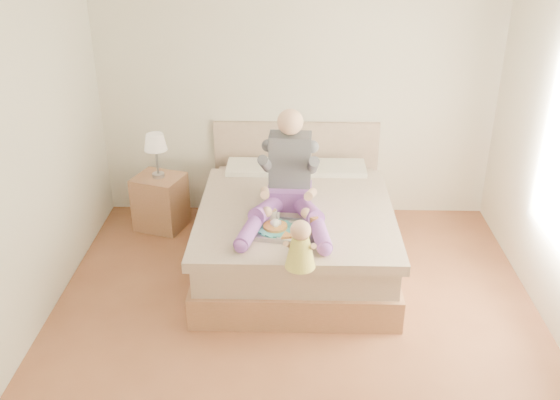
{
  "coord_description": "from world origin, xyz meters",
  "views": [
    {
      "loc": [
        -0.02,
        -3.97,
        3.07
      ],
      "look_at": [
        -0.13,
        0.68,
        0.8
      ],
      "focal_mm": 40.0,
      "sensor_mm": 36.0,
      "label": 1
    }
  ],
  "objects_px": {
    "tray": "(288,228)",
    "baby": "(300,248)",
    "nightstand": "(160,202)",
    "adult": "(289,184)",
    "bed": "(296,228)"
  },
  "relations": [
    {
      "from": "tray",
      "to": "baby",
      "type": "distance_m",
      "value": 0.53
    },
    {
      "from": "nightstand",
      "to": "tray",
      "type": "xyz_separation_m",
      "value": [
        1.31,
        -1.2,
        0.36
      ]
    },
    {
      "from": "tray",
      "to": "nightstand",
      "type": "bearing_deg",
      "value": 148.88
    },
    {
      "from": "nightstand",
      "to": "adult",
      "type": "xyz_separation_m",
      "value": [
        1.31,
        -0.84,
        0.59
      ]
    },
    {
      "from": "adult",
      "to": "tray",
      "type": "height_order",
      "value": "adult"
    },
    {
      "from": "tray",
      "to": "baby",
      "type": "relative_size",
      "value": 1.51
    },
    {
      "from": "nightstand",
      "to": "tray",
      "type": "bearing_deg",
      "value": -24.13
    },
    {
      "from": "nightstand",
      "to": "adult",
      "type": "distance_m",
      "value": 1.66
    },
    {
      "from": "adult",
      "to": "tray",
      "type": "relative_size",
      "value": 1.91
    },
    {
      "from": "baby",
      "to": "nightstand",
      "type": "bearing_deg",
      "value": 137.43
    },
    {
      "from": "nightstand",
      "to": "baby",
      "type": "bearing_deg",
      "value": -32.18
    },
    {
      "from": "bed",
      "to": "adult",
      "type": "xyz_separation_m",
      "value": [
        -0.06,
        -0.25,
        0.56
      ]
    },
    {
      "from": "nightstand",
      "to": "adult",
      "type": "bearing_deg",
      "value": -14.21
    },
    {
      "from": "adult",
      "to": "baby",
      "type": "relative_size",
      "value": 2.88
    },
    {
      "from": "adult",
      "to": "baby",
      "type": "distance_m",
      "value": 0.88
    }
  ]
}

